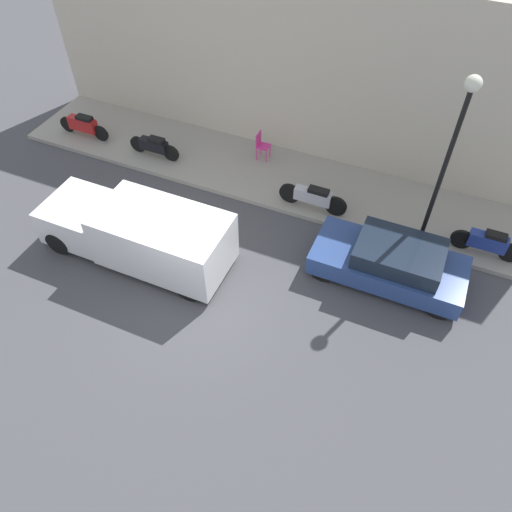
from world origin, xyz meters
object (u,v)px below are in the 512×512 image
Objects in this scene: scooter_silver at (313,197)px; cafe_chair at (261,144)px; parked_car at (391,262)px; motorcycle_red at (83,125)px; delivery_van at (138,232)px; motorcycle_black at (154,146)px; motorcycle_blue at (488,243)px; streetlamp at (454,139)px.

scooter_silver is 2.95m from cafe_chair.
parked_car is 2.00× the size of motorcycle_red.
motorcycle_black is (3.97, 1.98, -0.33)m from delivery_van.
motorcycle_blue is 0.95× the size of motorcycle_red.
parked_car is 2.10× the size of motorcycle_blue.
parked_car is 0.75× the size of delivery_van.
streetlamp is (-0.58, -11.87, 3.04)m from motorcycle_red.
delivery_van is 5.64× the size of cafe_chair.
streetlamp is (3.42, -7.00, 2.74)m from delivery_van.
cafe_chair is at bearing 54.80° from scooter_silver.
cafe_chair is (3.36, 5.14, 0.09)m from parked_car.
cafe_chair is at bearing -68.13° from motorcycle_black.
scooter_silver is (-0.11, 4.97, -0.00)m from motorcycle_blue.
motorcycle_black is (2.03, 8.46, -0.06)m from parked_car.
streetlamp is at bearing -93.54° from motorcycle_black.
parked_car is at bearing -123.19° from cafe_chair.
delivery_van reaches higher than motorcycle_red.
delivery_van is (-1.94, 6.47, 0.28)m from parked_car.
parked_car is at bearing 160.29° from streetlamp.
motorcycle_red is (4.00, 4.87, -0.29)m from delivery_van.
scooter_silver is 2.24× the size of cafe_chair.
motorcycle_black is at bearing 111.87° from cafe_chair.
motorcycle_blue is at bearing -51.68° from parked_car.
streetlamp reaches higher than parked_car.
motorcycle_blue is (1.77, -2.24, -0.02)m from parked_car.
motorcycle_red is (0.28, 13.59, -0.00)m from motorcycle_blue.
streetlamp is (-0.30, 1.72, 3.04)m from motorcycle_blue.
motorcycle_red is 2.89m from motorcycle_black.
scooter_silver is (-0.40, -8.62, -0.00)m from motorcycle_red.
motorcycle_black is at bearing 88.63° from motorcycle_blue.
motorcycle_red is 0.94× the size of scooter_silver.
scooter_silver reaches higher than motorcycle_black.
delivery_van is 2.68× the size of motorcycle_red.
delivery_van is at bearing 113.10° from motorcycle_blue.
motorcycle_red is at bearing 87.19° from streetlamp.
delivery_van reaches higher than scooter_silver.
parked_car is 8.70m from motorcycle_black.
motorcycle_blue is at bearing -88.69° from scooter_silver.
parked_car is 2.15× the size of motorcycle_black.
delivery_van is at bearing 106.72° from parked_car.
cafe_chair reaches higher than motorcycle_black.
scooter_silver is 0.42× the size of streetlamp.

